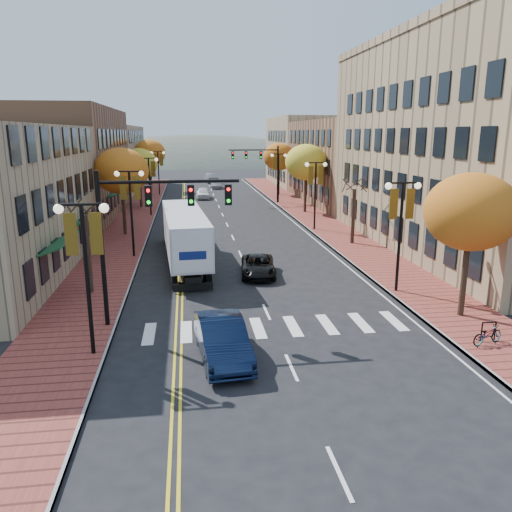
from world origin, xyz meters
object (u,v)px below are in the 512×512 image
object	(u,v)px
black_suv	(258,266)
bicycle	(487,334)
navy_sedan	(222,339)
semi_truck	(183,231)

from	to	relation	value
black_suv	bicycle	xyz separation A→B (m)	(7.77, -11.72, -0.05)
navy_sedan	black_suv	xyz separation A→B (m)	(3.00, 11.28, -0.19)
navy_sedan	bicycle	xyz separation A→B (m)	(10.76, -0.44, -0.25)
semi_truck	black_suv	world-z (taller)	semi_truck
semi_truck	black_suv	bearing A→B (deg)	-45.13
semi_truck	navy_sedan	world-z (taller)	semi_truck
semi_truck	bicycle	size ratio (longest dim) A/B	9.44
navy_sedan	semi_truck	bearing A→B (deg)	90.42
black_suv	bicycle	bearing A→B (deg)	-50.58
semi_truck	black_suv	xyz separation A→B (m)	(4.50, -3.90, -1.51)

